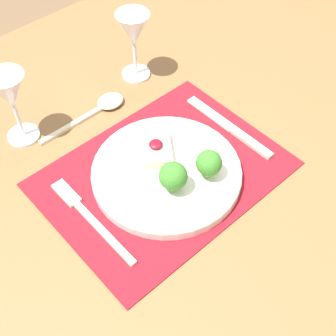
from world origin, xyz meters
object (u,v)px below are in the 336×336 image
fork (87,215)px  wine_glass_near (133,33)px  wine_glass_far (10,95)px  knife (234,130)px  dinner_plate (169,170)px  spoon (103,105)px

fork → wine_glass_near: 0.40m
wine_glass_far → fork: bearing=-94.7°
knife → fork: bearing=172.5°
dinner_plate → fork: bearing=170.0°
knife → spoon: (-0.15, 0.23, 0.00)m
wine_glass_near → knife: bearing=-83.7°
dinner_plate → wine_glass_near: size_ratio=1.79×
wine_glass_far → wine_glass_near: bearing=-0.6°
knife → wine_glass_far: wine_glass_far is taller
dinner_plate → spoon: dinner_plate is taller
fork → knife: bearing=-7.5°
fork → spoon: size_ratio=1.08×
dinner_plate → knife: 0.17m
dinner_plate → wine_glass_far: (-0.14, 0.27, 0.09)m
dinner_plate → wine_glass_far: size_ratio=1.80×
fork → wine_glass_far: (0.02, 0.24, 0.10)m
fork → knife: size_ratio=1.00×
wine_glass_near → wine_glass_far: 0.28m
fork → knife: knife is taller
dinner_plate → fork: (-0.16, 0.03, -0.01)m
dinner_plate → spoon: (0.02, 0.23, -0.01)m
wine_glass_near → wine_glass_far: same height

